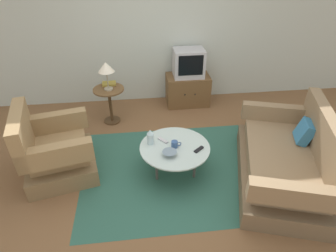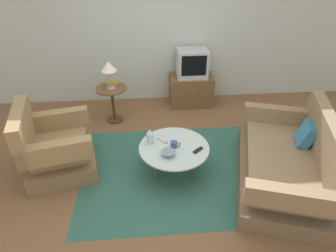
{
  "view_description": "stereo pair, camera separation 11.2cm",
  "coord_description": "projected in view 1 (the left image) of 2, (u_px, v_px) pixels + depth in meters",
  "views": [
    {
      "loc": [
        -0.34,
        -2.71,
        2.56
      ],
      "look_at": [
        0.02,
        0.31,
        0.55
      ],
      "focal_mm": 30.29,
      "sensor_mm": 36.0,
      "label": 1
    },
    {
      "loc": [
        -0.23,
        -2.72,
        2.56
      ],
      "look_at": [
        0.02,
        0.31,
        0.55
      ],
      "focal_mm": 30.29,
      "sensor_mm": 36.0,
      "label": 2
    }
  ],
  "objects": [
    {
      "name": "vase",
      "position": [
        150.0,
        137.0,
        3.53
      ],
      "size": [
        0.08,
        0.08,
        0.21
      ],
      "color": "silver",
      "rests_on": "coffee_table"
    },
    {
      "name": "tv_stand",
      "position": [
        188.0,
        90.0,
        5.15
      ],
      "size": [
        0.76,
        0.49,
        0.54
      ],
      "color": "brown",
      "rests_on": "ground"
    },
    {
      "name": "bowl",
      "position": [
        170.0,
        153.0,
        3.37
      ],
      "size": [
        0.18,
        0.18,
        0.06
      ],
      "color": "slate",
      "rests_on": "coffee_table"
    },
    {
      "name": "tv_remote_silver",
      "position": [
        163.0,
        140.0,
        3.62
      ],
      "size": [
        0.13,
        0.14,
        0.02
      ],
      "rotation": [
        0.0,
        0.0,
        2.26
      ],
      "color": "#B2B2B7",
      "rests_on": "coffee_table"
    },
    {
      "name": "area_rug",
      "position": [
        174.0,
        171.0,
        3.75
      ],
      "size": [
        2.39,
        1.94,
        0.0
      ],
      "primitive_type": "cube",
      "color": "#2D5B4C",
      "rests_on": "ground"
    },
    {
      "name": "couch",
      "position": [
        287.0,
        162.0,
        3.44
      ],
      "size": [
        1.41,
        1.9,
        0.93
      ],
      "rotation": [
        0.0,
        0.0,
        1.27
      ],
      "color": "brown",
      "rests_on": "ground"
    },
    {
      "name": "tv_remote_dark",
      "position": [
        199.0,
        149.0,
        3.46
      ],
      "size": [
        0.14,
        0.13,
        0.02
      ],
      "rotation": [
        0.0,
        0.0,
        0.69
      ],
      "color": "black",
      "rests_on": "coffee_table"
    },
    {
      "name": "mug",
      "position": [
        175.0,
        144.0,
        3.5
      ],
      "size": [
        0.13,
        0.08,
        0.09
      ],
      "color": "#335184",
      "rests_on": "coffee_table"
    },
    {
      "name": "table_lamp",
      "position": [
        106.0,
        68.0,
        4.22
      ],
      "size": [
        0.24,
        0.24,
        0.44
      ],
      "color": "#9E937A",
      "rests_on": "side_table"
    },
    {
      "name": "back_wall",
      "position": [
        154.0,
        25.0,
        4.78
      ],
      "size": [
        9.0,
        0.12,
        2.7
      ],
      "primitive_type": "cube",
      "color": "#B2BCB2",
      "rests_on": "ground"
    },
    {
      "name": "coffee_table",
      "position": [
        175.0,
        149.0,
        3.54
      ],
      "size": [
        0.88,
        0.88,
        0.4
      ],
      "color": "#B2C6C1",
      "rests_on": "ground"
    },
    {
      "name": "book",
      "position": [
        109.0,
        84.0,
        4.56
      ],
      "size": [
        0.23,
        0.16,
        0.03
      ],
      "rotation": [
        0.0,
        0.0,
        0.05
      ],
      "color": "olive",
      "rests_on": "side_table"
    },
    {
      "name": "side_table",
      "position": [
        110.0,
        98.0,
        4.53
      ],
      "size": [
        0.49,
        0.49,
        0.6
      ],
      "color": "brown",
      "rests_on": "ground"
    },
    {
      "name": "armchair",
      "position": [
        54.0,
        153.0,
        3.54
      ],
      "size": [
        0.99,
        1.02,
        0.94
      ],
      "rotation": [
        0.0,
        0.0,
        -1.35
      ],
      "color": "brown",
      "rests_on": "ground"
    },
    {
      "name": "ground_plane",
      "position": [
        169.0,
        174.0,
        3.69
      ],
      "size": [
        16.0,
        16.0,
        0.0
      ],
      "primitive_type": "plane",
      "color": "brown"
    },
    {
      "name": "television",
      "position": [
        189.0,
        63.0,
        4.87
      ],
      "size": [
        0.52,
        0.4,
        0.48
      ],
      "color": "#B7B7BC",
      "rests_on": "tv_stand"
    }
  ]
}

